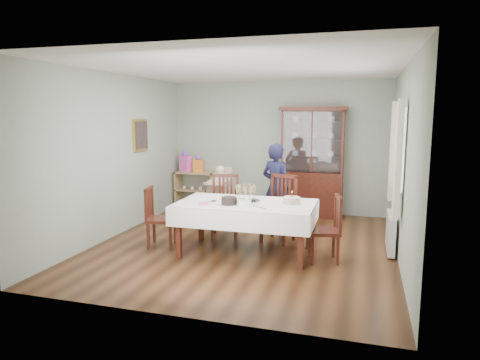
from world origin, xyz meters
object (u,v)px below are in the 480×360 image
at_px(chair_end_right, 325,242).
at_px(woman, 276,188).
at_px(chair_end_left, 161,229).
at_px(gift_bag_pink, 186,162).
at_px(sideboard, 196,190).
at_px(high_chair, 220,201).
at_px(china_cabinet, 312,160).
at_px(gift_bag_orange, 198,164).
at_px(chair_far_left, 225,219).
at_px(chair_far_right, 278,222).
at_px(dining_table, 246,228).
at_px(birthday_cake, 292,201).
at_px(champagne_tray, 246,196).

height_order(chair_end_right, woman, woman).
xyz_separation_m(chair_end_left, gift_bag_pink, (-0.73, 2.68, 0.73)).
relative_size(chair_end_left, woman, 0.60).
height_order(chair_end_right, gift_bag_pink, gift_bag_pink).
bearing_deg(chair_end_right, chair_end_left, -103.25).
distance_m(sideboard, high_chair, 1.45).
relative_size(china_cabinet, gift_bag_orange, 5.69).
relative_size(woman, gift_bag_orange, 4.04).
distance_m(woman, high_chair, 1.20).
bearing_deg(chair_end_right, high_chair, -141.01).
relative_size(chair_far_left, woman, 0.67).
bearing_deg(chair_far_right, chair_end_left, -140.99).
distance_m(dining_table, woman, 1.35).
bearing_deg(gift_bag_pink, chair_end_left, -74.68).
distance_m(sideboard, chair_far_right, 2.93).
bearing_deg(birthday_cake, gift_bag_orange, 133.79).
distance_m(dining_table, champagne_tray, 0.46).
bearing_deg(gift_bag_pink, champagne_tray, -51.13).
bearing_deg(china_cabinet, high_chair, -145.24).
distance_m(sideboard, chair_end_right, 4.03).
bearing_deg(china_cabinet, chair_far_right, -98.77).
bearing_deg(gift_bag_orange, dining_table, -55.78).
relative_size(china_cabinet, gift_bag_pink, 4.67).
relative_size(dining_table, birthday_cake, 7.25).
relative_size(birthday_cake, gift_bag_pink, 0.60).
xyz_separation_m(china_cabinet, sideboard, (-2.50, 0.02, -0.72)).
height_order(dining_table, sideboard, sideboard).
relative_size(dining_table, high_chair, 1.85).
distance_m(sideboard, chair_end_left, 2.75).
height_order(dining_table, champagne_tray, champagne_tray).
height_order(woman, birthday_cake, woman).
bearing_deg(high_chair, gift_bag_pink, 151.85).
xyz_separation_m(woman, high_chair, (-1.11, 0.27, -0.35)).
bearing_deg(dining_table, chair_end_left, -177.88).
xyz_separation_m(champagne_tray, gift_bag_orange, (-1.77, 2.57, 0.13)).
bearing_deg(gift_bag_pink, china_cabinet, -0.03).
distance_m(chair_far_right, woman, 0.73).
distance_m(chair_end_left, woman, 2.09).
relative_size(gift_bag_pink, gift_bag_orange, 1.22).
xyz_separation_m(champagne_tray, gift_bag_pink, (-2.07, 2.57, 0.17)).
distance_m(chair_far_left, woman, 1.04).
relative_size(chair_end_right, high_chair, 0.85).
bearing_deg(dining_table, sideboard, 125.07).
xyz_separation_m(woman, gift_bag_orange, (-1.98, 1.36, 0.20)).
relative_size(dining_table, chair_far_left, 1.95).
xyz_separation_m(chair_far_right, chair_end_right, (0.80, -0.75, -0.04)).
height_order(sideboard, woman, woman).
distance_m(dining_table, chair_far_left, 0.93).
xyz_separation_m(dining_table, chair_far_right, (0.34, 0.72, -0.07)).
xyz_separation_m(chair_end_left, woman, (1.54, 1.32, 0.50)).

